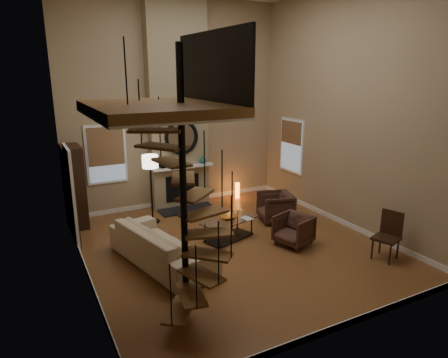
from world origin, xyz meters
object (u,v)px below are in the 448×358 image
armchair_far (295,229)px  floor_lamp (150,167)px  sofa (160,244)px  accent_lamp (237,190)px  armchair_near (278,207)px  coffee_table (229,227)px  side_chair (388,233)px  hutch (74,188)px

armchair_far → floor_lamp: 3.71m
sofa → floor_lamp: floor_lamp is taller
armchair_far → accent_lamp: 3.38m
armchair_near → armchair_far: 1.42m
sofa → coffee_table: bearing=-89.8°
side_chair → hutch: bearing=138.3°
armchair_far → side_chair: 1.86m
floor_lamp → side_chair: (3.59, -4.05, -0.89)m
armchair_far → coffee_table: 1.46m
armchair_near → armchair_far: (-0.49, -1.34, 0.00)m
sofa → side_chair: 4.52m
armchair_far → floor_lamp: (-2.35, 2.68, 1.06)m
hutch → armchair_far: bearing=-39.6°
armchair_far → floor_lamp: bearing=-156.9°
armchair_far → hutch: bearing=-147.8°
floor_lamp → side_chair: 5.49m
hutch → armchair_near: bearing=-23.9°
armchair_near → sofa: bearing=-59.7°
sofa → side_chair: bearing=-127.7°
hutch → sofa: size_ratio=0.80×
accent_lamp → floor_lamp: bearing=-166.5°
armchair_far → side_chair: side_chair is taller
armchair_near → floor_lamp: floor_lamp is taller
accent_lamp → side_chair: (0.81, -4.72, 0.28)m
accent_lamp → side_chair: 4.80m
sofa → floor_lamp: size_ratio=1.48×
hutch → side_chair: hutch is taller
hutch → accent_lamp: size_ratio=4.42×
sofa → floor_lamp: bearing=-27.1°
armchair_far → accent_lamp: armchair_far is taller
sofa → hutch: bearing=8.7°
sofa → armchair_near: (3.36, 0.85, -0.04)m
hutch → armchair_far: size_ratio=2.86×
hutch → floor_lamp: (1.69, -0.66, 0.46)m
hutch → coffee_table: bearing=-40.0°
armchair_near → accent_lamp: (-0.05, 2.01, -0.10)m
floor_lamp → coffee_table: bearing=-55.8°
hutch → floor_lamp: hutch is taller
hutch → sofa: (1.16, -2.85, -0.55)m
coffee_table → sofa: bearing=-166.3°
armchair_far → accent_lamp: bearing=154.4°
coffee_table → side_chair: size_ratio=1.39×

